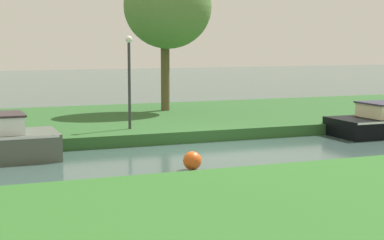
{
  "coord_description": "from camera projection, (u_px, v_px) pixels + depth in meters",
  "views": [
    {
      "loc": [
        -8.08,
        -17.54,
        3.41
      ],
      "look_at": [
        -0.68,
        1.2,
        0.9
      ],
      "focal_mm": 58.97,
      "sensor_mm": 36.0,
      "label": 1
    }
  ],
  "objects": [
    {
      "name": "ground_plane",
      "position": [
        226.0,
        152.0,
        19.55
      ],
      "size": [
        120.0,
        120.0,
        0.0
      ],
      "primitive_type": "plane",
      "color": "#3A524D"
    },
    {
      "name": "riverbank_far",
      "position": [
        156.0,
        120.0,
        25.99
      ],
      "size": [
        72.0,
        10.0,
        0.4
      ],
      "primitive_type": "cube",
      "color": "#2B5927",
      "rests_on": "ground_plane"
    },
    {
      "name": "willow_tree_centre",
      "position": [
        168.0,
        7.0,
        26.89
      ],
      "size": [
        3.83,
        3.24,
        6.32
      ],
      "color": "brown",
      "rests_on": "riverbank_far"
    },
    {
      "name": "channel_buoy",
      "position": [
        192.0,
        161.0,
        16.82
      ],
      "size": [
        0.5,
        0.5,
        0.5
      ],
      "primitive_type": "sphere",
      "color": "#E55919",
      "rests_on": "ground_plane"
    },
    {
      "name": "lamp_post",
      "position": [
        129.0,
        71.0,
        21.65
      ],
      "size": [
        0.24,
        0.24,
        3.21
      ],
      "color": "#333338",
      "rests_on": "riverbank_far"
    }
  ]
}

